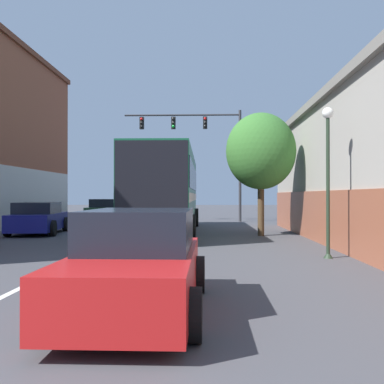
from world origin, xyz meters
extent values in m
cube|color=silver|center=(0.00, 15.85, 0.00)|extent=(0.14, 43.69, 0.01)
cube|color=#995138|center=(7.55, 12.49, 0.94)|extent=(0.24, 23.35, 1.88)
cube|color=#145133|center=(1.53, 19.08, 1.91)|extent=(2.59, 12.47, 3.38)
cube|color=black|center=(1.53, 19.08, 2.52)|extent=(2.64, 12.22, 1.08)
cube|color=beige|center=(1.53, 19.08, 1.64)|extent=(2.63, 12.34, 0.34)
cube|color=black|center=(1.59, 12.87, 1.91)|extent=(2.43, 0.08, 3.24)
cylinder|color=black|center=(0.23, 22.92, 0.50)|extent=(0.31, 1.00, 1.00)
cylinder|color=black|center=(2.77, 22.95, 0.50)|extent=(0.31, 1.00, 1.00)
cylinder|color=black|center=(0.30, 15.21, 0.50)|extent=(0.31, 1.00, 1.00)
cylinder|color=black|center=(2.84, 15.23, 0.50)|extent=(0.31, 1.00, 1.00)
cube|color=red|center=(2.42, 4.74, 0.54)|extent=(1.68, 4.32, 0.72)
cube|color=black|center=(2.43, 5.00, 1.20)|extent=(1.54, 2.25, 0.60)
cylinder|color=black|center=(1.56, 6.08, 0.32)|extent=(0.22, 0.65, 0.65)
cylinder|color=black|center=(3.29, 6.07, 0.32)|extent=(0.22, 0.65, 0.65)
cylinder|color=black|center=(1.56, 3.40, 0.32)|extent=(0.22, 0.65, 0.65)
cylinder|color=black|center=(3.28, 3.40, 0.32)|extent=(0.22, 0.65, 0.65)
cube|color=#285633|center=(-3.76, 29.89, 0.53)|extent=(2.10, 4.72, 0.73)
cube|color=black|center=(-3.77, 29.65, 1.18)|extent=(1.85, 2.49, 0.57)
cylinder|color=black|center=(-4.68, 31.37, 0.30)|extent=(0.25, 0.61, 0.60)
cylinder|color=black|center=(-2.72, 31.28, 0.30)|extent=(0.25, 0.61, 0.60)
cylinder|color=black|center=(-4.80, 28.49, 0.30)|extent=(0.25, 0.61, 0.60)
cylinder|color=black|center=(-2.84, 28.41, 0.30)|extent=(0.25, 0.61, 0.60)
cube|color=navy|center=(-4.14, 18.01, 0.55)|extent=(2.26, 4.46, 0.72)
cube|color=black|center=(-4.12, 17.80, 1.16)|extent=(1.88, 2.40, 0.50)
cylinder|color=black|center=(-5.21, 19.23, 0.34)|extent=(0.30, 0.70, 0.68)
cylinder|color=black|center=(-3.38, 19.44, 0.34)|extent=(0.30, 0.70, 0.68)
cylinder|color=black|center=(-4.91, 16.59, 0.34)|extent=(0.30, 0.70, 0.68)
cylinder|color=black|center=(-3.07, 16.80, 0.34)|extent=(0.30, 0.70, 0.68)
cylinder|color=#333338|center=(5.55, 27.69, 3.67)|extent=(0.18, 0.18, 7.33)
cylinder|color=#333338|center=(1.74, 27.69, 7.03)|extent=(7.63, 0.12, 0.12)
cube|color=black|center=(3.26, 27.69, 6.51)|extent=(0.28, 0.24, 0.80)
sphere|color=red|center=(3.26, 27.54, 6.76)|extent=(0.18, 0.18, 0.18)
sphere|color=black|center=(3.26, 27.54, 6.51)|extent=(0.18, 0.18, 0.18)
sphere|color=black|center=(3.26, 27.54, 6.26)|extent=(0.18, 0.18, 0.18)
cube|color=black|center=(1.16, 27.69, 6.51)|extent=(0.28, 0.24, 0.80)
sphere|color=black|center=(1.16, 27.54, 6.76)|extent=(0.18, 0.18, 0.18)
sphere|color=black|center=(1.16, 27.54, 6.51)|extent=(0.18, 0.18, 0.18)
sphere|color=green|center=(1.16, 27.54, 6.26)|extent=(0.18, 0.18, 0.18)
cube|color=black|center=(-0.94, 27.69, 6.51)|extent=(0.28, 0.24, 0.80)
sphere|color=red|center=(-0.94, 27.54, 6.76)|extent=(0.18, 0.18, 0.18)
sphere|color=black|center=(-0.94, 27.54, 6.51)|extent=(0.18, 0.18, 0.18)
sphere|color=black|center=(-0.94, 27.54, 6.26)|extent=(0.18, 0.18, 0.18)
cone|color=#233323|center=(6.74, 10.55, 0.10)|extent=(0.26, 0.26, 0.20)
cylinder|color=#233323|center=(6.74, 10.55, 1.93)|extent=(0.10, 0.10, 3.87)
sphere|color=white|center=(6.74, 10.55, 3.98)|extent=(0.31, 0.31, 0.31)
cylinder|color=#4C3823|center=(5.71, 17.38, 1.17)|extent=(0.28, 0.28, 2.35)
ellipsoid|color=#38702D|center=(5.71, 17.38, 3.61)|extent=(2.98, 2.68, 3.27)
camera|label=1|loc=(3.47, -1.84, 1.71)|focal=42.00mm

